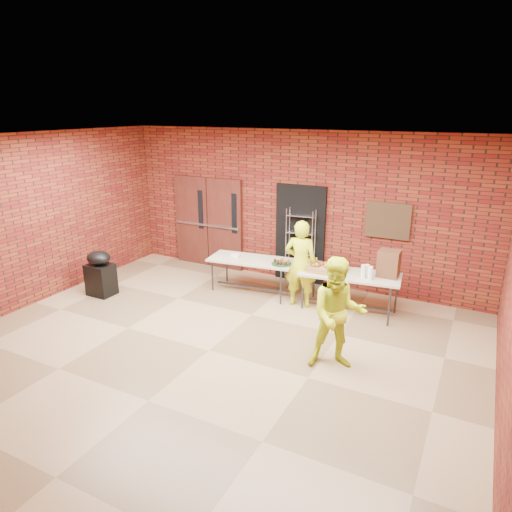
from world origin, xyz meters
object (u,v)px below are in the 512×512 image
at_px(coffee_dispenser, 389,264).
at_px(table_right, 350,277).
at_px(covered_grill, 100,273).
at_px(volunteer_woman, 301,264).
at_px(table_left, 252,262).
at_px(volunteer_man, 338,314).
at_px(wire_rack, 300,247).

bearing_deg(coffee_dispenser, table_right, -164.54).
bearing_deg(covered_grill, volunteer_woman, 20.16).
bearing_deg(coffee_dispenser, table_left, -175.79).
height_order(table_left, covered_grill, covered_grill).
xyz_separation_m(table_right, covered_grill, (-4.66, -1.52, -0.22)).
xyz_separation_m(covered_grill, volunteer_woman, (3.75, 1.35, 0.38)).
relative_size(covered_grill, volunteer_woman, 0.55).
xyz_separation_m(coffee_dispenser, volunteer_man, (-0.26, -2.12, -0.15)).
height_order(table_right, volunteer_woman, volunteer_woman).
bearing_deg(wire_rack, coffee_dispenser, -26.60).
distance_m(wire_rack, volunteer_woman, 1.15).
bearing_deg(table_right, coffee_dispenser, 8.43).
height_order(table_left, volunteer_woman, volunteer_woman).
height_order(table_right, covered_grill, covered_grill).
xyz_separation_m(wire_rack, coffee_dispenser, (1.97, -0.72, 0.16)).
bearing_deg(coffee_dispenser, wire_rack, 160.08).
bearing_deg(table_left, volunteer_woman, -14.92).
bearing_deg(volunteer_woman, table_left, -15.07).
xyz_separation_m(table_left, table_right, (2.01, 0.02, 0.02)).
distance_m(coffee_dispenser, covered_grill, 5.58).
relative_size(covered_grill, volunteer_man, 0.55).
bearing_deg(wire_rack, covered_grill, -150.65).
height_order(coffee_dispenser, volunteer_woman, volunteer_woman).
xyz_separation_m(table_left, volunteer_man, (2.38, -1.92, 0.18)).
height_order(table_right, volunteer_man, volunteer_man).
xyz_separation_m(table_right, volunteer_woman, (-0.90, -0.17, 0.16)).
relative_size(table_right, coffee_dispenser, 3.87).
relative_size(table_right, volunteer_woman, 1.12).
xyz_separation_m(covered_grill, volunteer_man, (5.03, -0.42, 0.37)).
bearing_deg(volunteer_man, volunteer_woman, 102.27).
relative_size(coffee_dispenser, volunteer_woman, 0.29).
bearing_deg(coffee_dispenser, volunteer_man, -96.96).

